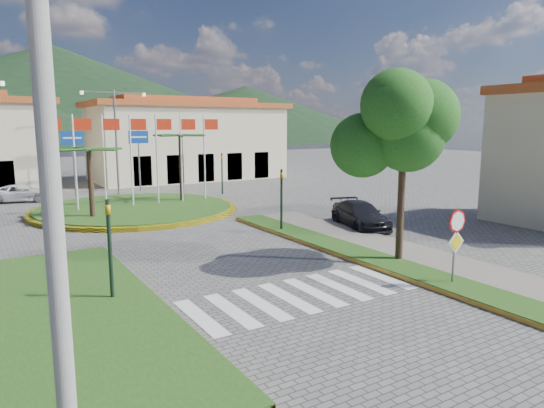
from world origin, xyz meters
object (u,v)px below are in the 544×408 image
stop_sign (456,235)px  white_van (22,193)px  utility_pole (50,183)px  roundabout_island (136,208)px  deciduous_tree (404,130)px  car_side_right (360,215)px  car_dark_b (183,174)px

stop_sign → white_van: size_ratio=0.61×
stop_sign → utility_pole: utility_pole is taller
roundabout_island → deciduous_tree: deciduous_tree is taller
roundabout_island → car_side_right: size_ratio=2.75×
deciduous_tree → utility_pole: size_ratio=0.76×
white_van → stop_sign: bearing=-144.5°
deciduous_tree → utility_pole: (-13.00, -5.00, -0.68)m
stop_sign → deciduous_tree: (0.60, 3.04, 3.38)m
car_dark_b → roundabout_island: bearing=157.5°
roundabout_island → white_van: (-5.72, 8.00, 0.43)m
deciduous_tree → white_van: (-11.21, 25.00, -4.57)m
white_van → car_side_right: (14.47, -19.11, 0.07)m
car_side_right → roundabout_island: bearing=144.7°
deciduous_tree → white_van: bearing=114.2°
roundabout_island → car_side_right: 14.16m
utility_pole → car_dark_b: bearing=65.9°
stop_sign → deciduous_tree: bearing=78.8°
utility_pole → roundabout_island: bearing=71.2°
car_dark_b → car_side_right: size_ratio=0.72×
stop_sign → deciduous_tree: 4.59m
car_dark_b → car_side_right: 26.04m
white_van → car_dark_b: bearing=-50.0°
car_dark_b → utility_pole: bearing=164.4°
car_side_right → deciduous_tree: bearing=-102.5°
utility_pole → white_van: size_ratio=2.08×
roundabout_island → car_dark_b: bearing=59.0°
roundabout_island → deciduous_tree: 18.55m
utility_pole → car_side_right: utility_pole is taller
roundabout_island → car_dark_b: roundabout_island is taller
stop_sign → car_side_right: bearing=66.6°
car_dark_b → car_side_right: car_side_right is taller
car_side_right → stop_sign: bearing=-96.9°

